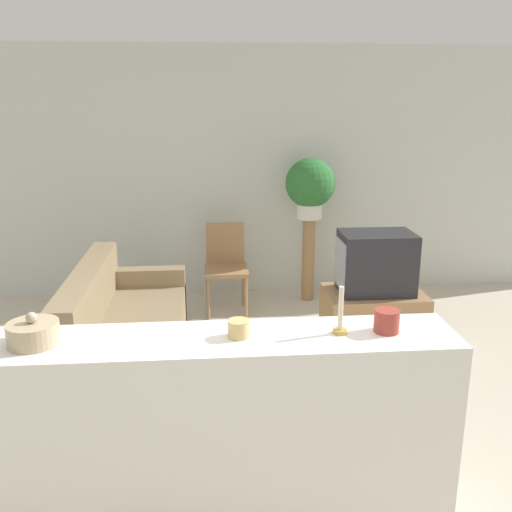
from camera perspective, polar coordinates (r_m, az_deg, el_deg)
The scene contains 13 objects.
ground_plane at distance 3.57m, azimuth -4.39°, elevation -21.82°, with size 14.00×14.00×0.00m, color beige.
wall_back at distance 6.31m, azimuth -5.01°, elevation 8.20°, with size 9.00×0.06×2.70m.
couch at distance 4.75m, azimuth -12.97°, elevation -7.81°, with size 0.83×1.81×0.87m.
tv_stand at distance 5.22m, azimuth 11.60°, elevation -6.15°, with size 0.86×0.59×0.51m.
television at distance 5.05m, azimuth 11.86°, elevation -0.65°, with size 0.64×0.43×0.53m.
wooden_chair at distance 5.89m, azimuth -3.04°, elevation -0.69°, with size 0.44×0.44×0.90m.
plant_stand at distance 6.22m, azimuth 5.24°, elevation -0.34°, with size 0.14×0.14×0.91m.
potted_plant at distance 6.05m, azimuth 5.43°, elevation 7.07°, with size 0.52×0.52×0.64m.
foreground_counter at distance 2.98m, azimuth -4.54°, elevation -17.58°, with size 2.39×0.44×1.07m.
decorative_bowl at distance 2.83m, azimuth -21.38°, elevation -7.19°, with size 0.24×0.24×0.16m.
candle_jar at distance 2.71m, azimuth -1.74°, elevation -7.27°, with size 0.11×0.11×0.08m.
candlestick at distance 2.77m, azimuth 8.43°, elevation -6.19°, with size 0.07×0.07×0.24m.
coffee_tin at distance 2.84m, azimuth 12.93°, elevation -6.35°, with size 0.12×0.12×0.11m.
Camera 1 is at (0.01, -2.83, 2.17)m, focal length 40.00 mm.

